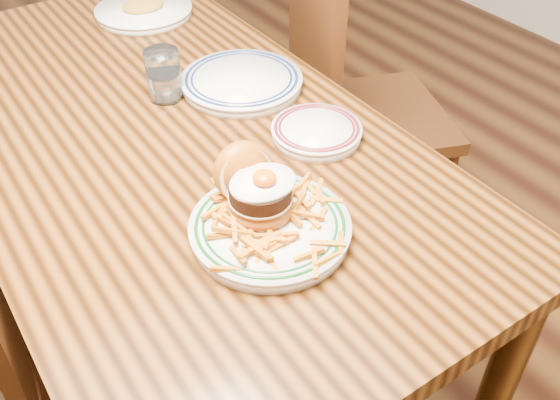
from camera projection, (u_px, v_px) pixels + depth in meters
floor at (193, 335)px, 1.85m from camera, size 6.00×6.00×0.00m
table at (167, 156)px, 1.42m from camera, size 0.85×1.60×0.75m
chair_right at (351, 106)px, 1.88m from camera, size 0.57×0.57×0.94m
main_plate at (265, 214)px, 1.08m from camera, size 0.28×0.30×0.14m
side_plate at (317, 131)px, 1.31m from camera, size 0.19×0.19×0.03m
rear_plate at (242, 81)px, 1.47m from camera, size 0.29×0.29×0.03m
water_glass at (164, 78)px, 1.42m from camera, size 0.08×0.08×0.12m
far_plate at (144, 11)px, 1.78m from camera, size 0.27×0.27×0.05m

